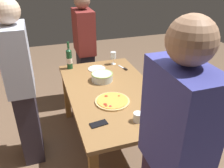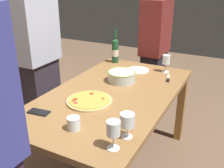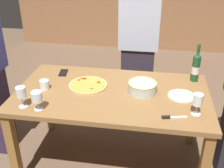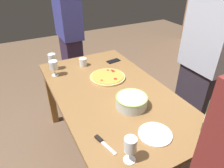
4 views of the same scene
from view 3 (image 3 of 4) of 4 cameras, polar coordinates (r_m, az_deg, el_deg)
name	(u,v)px [view 3 (image 3 of 4)]	position (r m, az deg, el deg)	size (l,w,h in m)	color
ground_plane	(112,160)	(2.75, 0.00, -15.35)	(8.00, 8.00, 0.00)	brown
dining_table	(112,101)	(2.36, 0.00, -3.57)	(1.60, 0.90, 0.75)	olive
pizza	(88,85)	(2.41, -4.94, -0.16)	(0.33, 0.33, 0.03)	#DBB372
serving_bowl	(142,87)	(2.30, 6.23, -0.57)	(0.24, 0.24, 0.09)	silver
wine_bottle	(196,67)	(2.55, 16.82, 3.35)	(0.07, 0.07, 0.34)	#1B4B29
wine_glass_near_pizza	(37,97)	(2.10, -15.14, -2.60)	(0.08, 0.08, 0.15)	white
wine_glass_by_bottle	(21,93)	(2.16, -18.15, -1.72)	(0.07, 0.07, 0.16)	white
wine_glass_far_left	(198,101)	(2.06, 17.18, -3.30)	(0.07, 0.07, 0.16)	white
cup_amber	(44,85)	(2.40, -13.68, -0.13)	(0.08, 0.08, 0.08)	white
side_plate	(181,96)	(2.31, 14.02, -2.36)	(0.21, 0.21, 0.01)	white
cell_phone	(63,73)	(2.67, -9.94, 2.30)	(0.07, 0.14, 0.01)	black
pizza_knife	(171,117)	(2.03, 11.96, -6.67)	(0.18, 0.07, 0.02)	silver
person_guest_right	(139,45)	(3.04, 5.48, 7.94)	(0.42, 0.24, 1.69)	#2F2833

